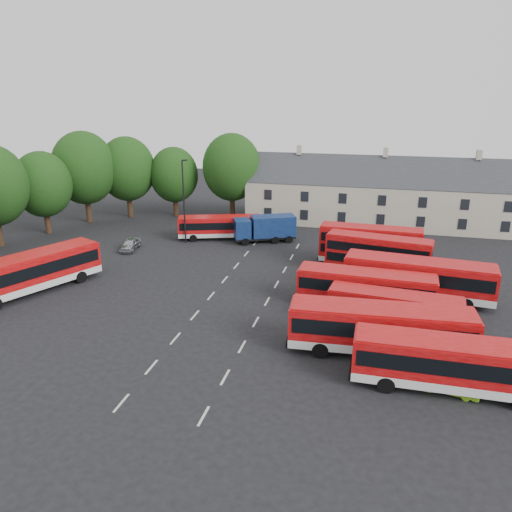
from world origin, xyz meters
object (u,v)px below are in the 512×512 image
object	(u,v)px
bus_row_a	(453,361)
box_truck	(266,228)
bus_west	(31,270)
bus_dd_south	(378,254)
lime_car	(450,384)
lamppost	(184,199)
silver_car	(130,244)

from	to	relation	value
bus_row_a	box_truck	world-z (taller)	bus_row_a
bus_row_a	bus_west	distance (m)	34.67
bus_dd_south	lime_car	distance (m)	19.27
bus_row_a	lamppost	distance (m)	35.97
silver_car	lime_car	bearing A→B (deg)	-40.65
box_truck	silver_car	distance (m)	15.50
lime_car	lamppost	distance (m)	36.24
bus_dd_south	lime_car	world-z (taller)	bus_dd_south
bus_dd_south	box_truck	world-z (taller)	bus_dd_south
bus_west	lime_car	world-z (taller)	bus_west
bus_west	silver_car	distance (m)	13.48
bus_row_a	box_truck	distance (m)	32.05
bus_west	box_truck	xyz separation A→B (m)	(16.55, 19.77, -0.35)
bus_west	lamppost	distance (m)	19.01
bus_dd_south	silver_car	world-z (taller)	bus_dd_south
lamppost	box_truck	bearing A→B (deg)	16.35
bus_dd_south	box_truck	bearing A→B (deg)	156.07
bus_row_a	silver_car	world-z (taller)	bus_row_a
bus_dd_south	bus_west	xyz separation A→B (m)	(-29.37, -11.29, -0.18)
bus_west	bus_row_a	bearing A→B (deg)	-77.12
bus_west	lamppost	bearing A→B (deg)	0.87
bus_row_a	lamppost	xyz separation A→B (m)	(-26.31, 24.31, 3.20)
bus_row_a	lime_car	world-z (taller)	bus_row_a
lamppost	bus_dd_south	bearing A→B (deg)	-15.08
box_truck	lime_car	size ratio (longest dim) A/B	2.15
bus_dd_south	lamppost	xyz separation A→B (m)	(-21.76, 5.86, 2.88)
bus_row_a	lime_car	bearing A→B (deg)	-96.20
lime_car	silver_car	bearing A→B (deg)	69.59
lamppost	lime_car	bearing A→B (deg)	-43.00
bus_dd_south	silver_car	bearing A→B (deg)	-174.43
bus_dd_south	silver_car	size ratio (longest dim) A/B	2.70
box_truck	bus_west	bearing A→B (deg)	-154.50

